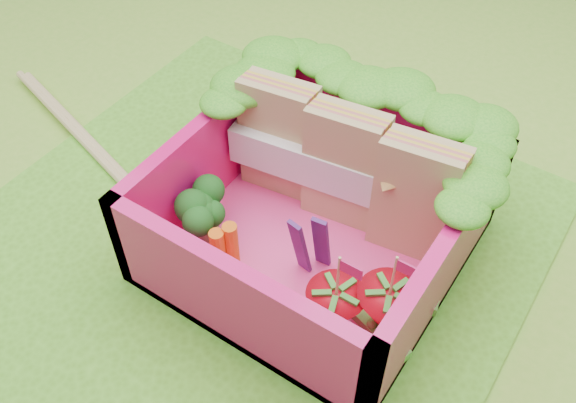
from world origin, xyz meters
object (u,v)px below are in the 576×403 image
at_px(bento_box, 316,212).
at_px(broccoli, 204,210).
at_px(strawberry_right, 386,311).
at_px(chopsticks, 111,166).
at_px(sandwich_stack, 345,167).
at_px(strawberry_left, 335,310).

xyz_separation_m(bento_box, broccoli, (-0.45, -0.25, -0.03)).
distance_m(broccoli, strawberry_right, 0.96).
distance_m(strawberry_right, chopsticks, 1.73).
xyz_separation_m(sandwich_stack, broccoli, (-0.46, -0.50, -0.12)).
height_order(sandwich_stack, strawberry_right, sandwich_stack).
bearing_deg(broccoli, chopsticks, 171.74).
distance_m(bento_box, strawberry_left, 0.48).
bearing_deg(strawberry_left, broccoli, 172.71).
distance_m(strawberry_left, chopsticks, 1.56).
bearing_deg(strawberry_right, sandwich_stack, 135.40).
xyz_separation_m(broccoli, strawberry_right, (0.95, 0.01, -0.05)).
xyz_separation_m(strawberry_left, strawberry_right, (0.18, 0.11, 0.01)).
relative_size(strawberry_left, chopsticks, 0.23).
height_order(bento_box, sandwich_stack, sandwich_stack).
distance_m(broccoli, strawberry_left, 0.78).
distance_m(broccoli, chopsticks, 0.80).
height_order(strawberry_left, chopsticks, strawberry_left).
bearing_deg(chopsticks, broccoli, -8.26).
bearing_deg(strawberry_left, strawberry_right, 30.89).
bearing_deg(strawberry_right, strawberry_left, -149.11).
bearing_deg(sandwich_stack, broccoli, -132.60).
bearing_deg(broccoli, strawberry_left, -7.29).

